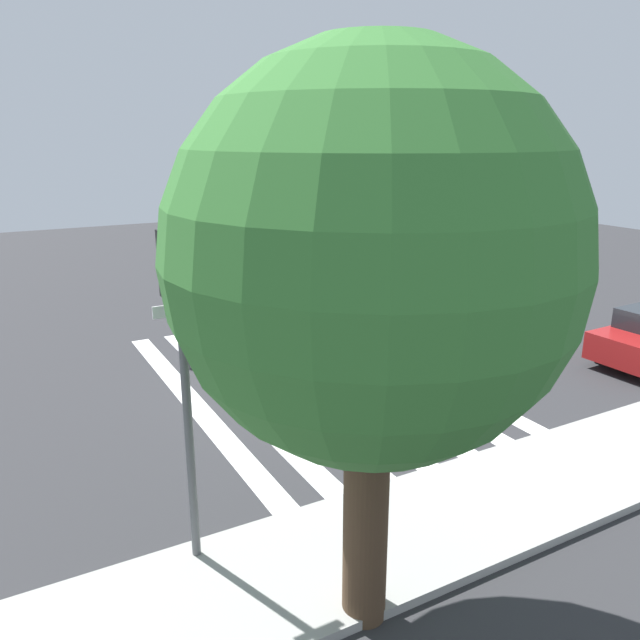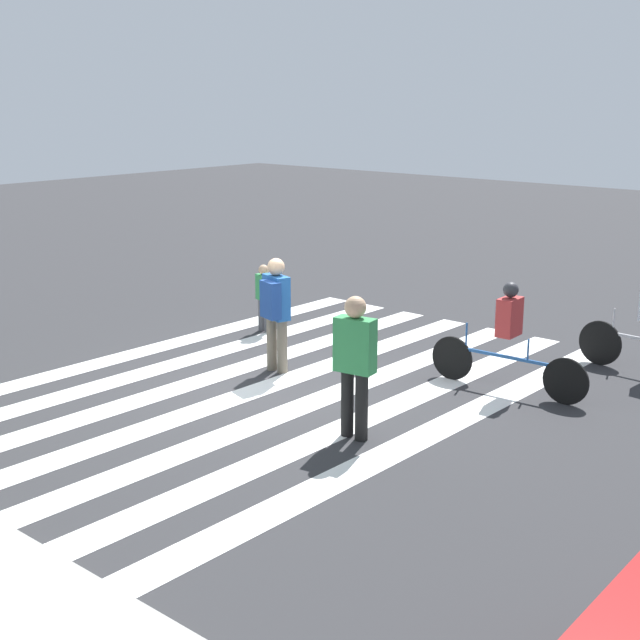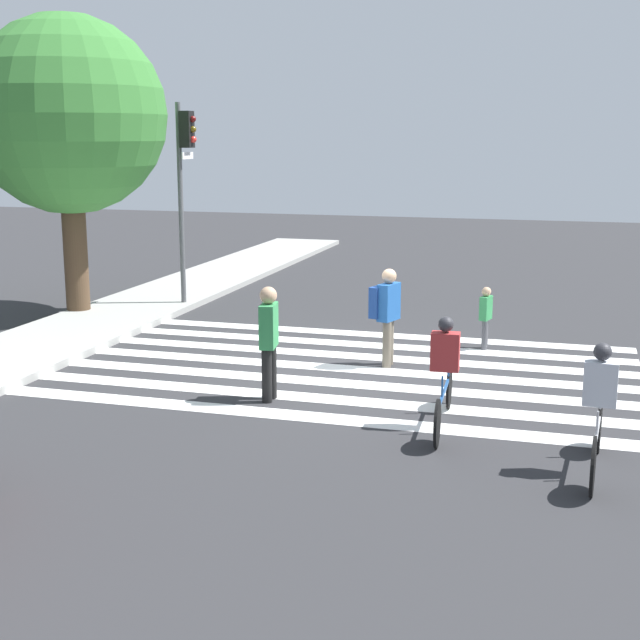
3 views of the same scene
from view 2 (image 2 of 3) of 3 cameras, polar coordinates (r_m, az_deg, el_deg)
ground_plane at (r=13.20m, az=-3.16°, el=-4.22°), size 60.00×60.00×0.00m
crosswalk_stripes at (r=13.20m, az=-3.16°, el=-4.20°), size 6.18×10.00×0.01m
pedestrian_adult_tall_backpack at (r=10.94m, az=2.24°, el=-2.52°), size 0.53×0.31×1.82m
pedestrian_adult_yellow_jacket at (r=15.98m, az=-3.61°, el=1.67°), size 0.37×0.23×1.23m
pedestrian_child_with_backpack at (r=13.56m, az=-2.88°, el=0.87°), size 0.54×0.50×1.78m
cyclist_far_lane at (r=12.97m, az=11.97°, el=-0.86°), size 2.46×0.41×1.62m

